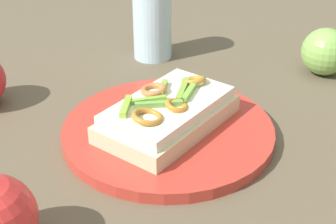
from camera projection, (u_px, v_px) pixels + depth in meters
ground_plane at (168, 136)px, 0.63m from camera, size 2.00×2.00×0.00m
plate at (168, 131)px, 0.62m from camera, size 0.26×0.26×0.01m
sandwich at (168, 113)px, 0.61m from camera, size 0.16×0.20×0.05m
apple_3 at (325, 52)px, 0.76m from camera, size 0.08×0.08×0.07m
drinking_glass at (152, 22)px, 0.81m from camera, size 0.06×0.06×0.12m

